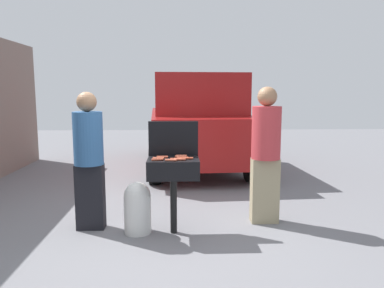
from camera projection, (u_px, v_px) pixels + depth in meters
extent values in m
plane|color=slate|center=(150.00, 234.00, 4.37)|extent=(24.00, 24.00, 0.00)
cylinder|color=black|center=(174.00, 205.00, 4.38)|extent=(0.08, 0.08, 0.68)
cube|color=black|center=(173.00, 168.00, 4.32)|extent=(0.60, 0.44, 0.22)
cube|color=black|center=(173.00, 138.00, 4.49)|extent=(0.60, 0.05, 0.42)
cylinder|color=#B74C33|center=(180.00, 159.00, 4.18)|extent=(0.13, 0.03, 0.03)
cylinder|color=#C6593D|center=(180.00, 156.00, 4.38)|extent=(0.13, 0.03, 0.03)
cylinder|color=#B74C33|center=(157.00, 160.00, 4.18)|extent=(0.13, 0.04, 0.03)
cylinder|color=#B74C33|center=(182.00, 158.00, 4.29)|extent=(0.13, 0.03, 0.03)
cylinder|color=#B74C33|center=(176.00, 159.00, 4.22)|extent=(0.13, 0.04, 0.03)
cylinder|color=#C6593D|center=(181.00, 156.00, 4.42)|extent=(0.13, 0.03, 0.03)
cylinder|color=#B74C33|center=(162.00, 157.00, 4.34)|extent=(0.13, 0.03, 0.03)
cylinder|color=#C6593D|center=(171.00, 160.00, 4.15)|extent=(0.13, 0.04, 0.03)
cylinder|color=#C6593D|center=(158.00, 158.00, 4.27)|extent=(0.13, 0.03, 0.03)
cylinder|color=#AD4228|center=(187.00, 158.00, 4.26)|extent=(0.13, 0.03, 0.03)
cylinder|color=silver|center=(138.00, 214.00, 4.40)|extent=(0.32, 0.32, 0.46)
sphere|color=silver|center=(137.00, 195.00, 4.37)|extent=(0.31, 0.31, 0.31)
cube|color=black|center=(90.00, 197.00, 4.52)|extent=(0.33, 0.18, 0.80)
cylinder|color=#2D598C|center=(88.00, 138.00, 4.42)|extent=(0.35, 0.35, 0.64)
sphere|color=#936B4C|center=(87.00, 102.00, 4.36)|extent=(0.23, 0.23, 0.23)
cube|color=gray|center=(265.00, 190.00, 4.74)|extent=(0.35, 0.19, 0.83)
cylinder|color=#B23338|center=(266.00, 133.00, 4.64)|extent=(0.36, 0.36, 0.66)
sphere|color=#936B4C|center=(267.00, 96.00, 4.57)|extent=(0.24, 0.24, 0.24)
cube|color=maroon|center=(195.00, 132.00, 8.28)|extent=(2.16, 4.51, 0.90)
cube|color=maroon|center=(196.00, 94.00, 7.97)|extent=(1.91, 2.70, 0.80)
cylinder|color=black|center=(252.00, 165.00, 6.92)|extent=(0.26, 0.65, 0.64)
cylinder|color=black|center=(155.00, 166.00, 6.74)|extent=(0.26, 0.65, 0.64)
cylinder|color=black|center=(222.00, 142.00, 9.95)|extent=(0.26, 0.65, 0.64)
cylinder|color=black|center=(155.00, 143.00, 9.78)|extent=(0.26, 0.65, 0.64)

